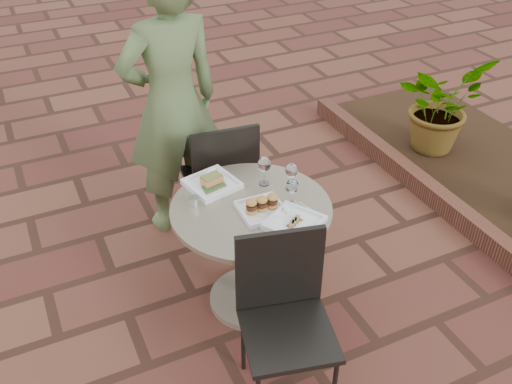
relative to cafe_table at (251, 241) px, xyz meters
name	(u,v)px	position (x,y,z in m)	size (l,w,h in m)	color
ground	(252,274)	(0.10, 0.21, -0.48)	(60.00, 60.00, 0.00)	brown
cafe_table	(251,241)	(0.00, 0.00, 0.00)	(0.90, 0.90, 0.73)	gray
chair_far	(222,173)	(0.08, 0.63, 0.07)	(0.48, 0.48, 0.93)	black
chair_near	(284,306)	(-0.09, -0.58, 0.07)	(0.53, 0.53, 0.93)	black
diner	(172,104)	(-0.12, 0.97, 0.46)	(0.69, 0.45, 1.89)	#506638
plate_salmon	(212,183)	(-0.12, 0.28, 0.27)	(0.32, 0.32, 0.07)	white
plate_sliders	(262,207)	(0.03, -0.07, 0.28)	(0.25, 0.25, 0.16)	white
plate_tuna	(294,223)	(0.14, -0.25, 0.26)	(0.36, 0.36, 0.03)	white
wine_glass_right	(292,187)	(0.21, -0.08, 0.36)	(0.07, 0.07, 0.17)	white
wine_glass_mid	(264,165)	(0.16, 0.17, 0.37)	(0.08, 0.08, 0.18)	white
wine_glass_far	(291,171)	(0.28, 0.06, 0.37)	(0.07, 0.07, 0.17)	white
steel_ramekin	(194,201)	(-0.28, 0.16, 0.27)	(0.06, 0.06, 0.05)	silver
cutlery_set	(306,211)	(0.26, -0.17, 0.25)	(0.10, 0.22, 0.00)	silver
planter_curb	(420,184)	(1.70, 0.51, -0.41)	(0.12, 3.00, 0.15)	brown
mulch_bed	(486,168)	(2.40, 0.51, -0.45)	(1.30, 3.00, 0.06)	black
potted_plant_a	(440,104)	(2.18, 0.95, -0.02)	(0.73, 0.63, 0.81)	#33662D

